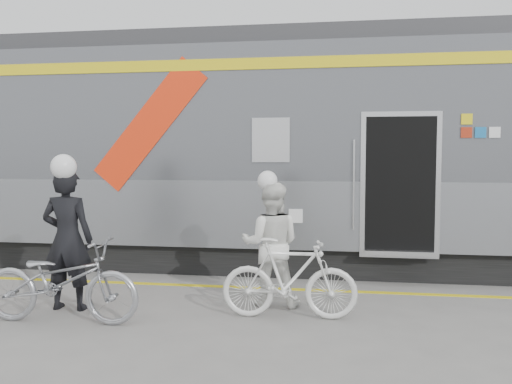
% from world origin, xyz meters
% --- Properties ---
extents(ground, '(90.00, 90.00, 0.00)m').
position_xyz_m(ground, '(0.00, 0.00, 0.00)').
color(ground, slate).
rests_on(ground, ground).
extents(train, '(24.00, 3.17, 4.10)m').
position_xyz_m(train, '(-0.04, 4.19, 2.05)').
color(train, black).
rests_on(train, ground).
extents(safety_strip, '(24.00, 0.12, 0.01)m').
position_xyz_m(safety_strip, '(0.00, 2.15, 0.00)').
color(safety_strip, yellow).
rests_on(safety_strip, ground).
extents(man, '(0.68, 0.46, 1.85)m').
position_xyz_m(man, '(-2.26, 0.68, 0.92)').
color(man, black).
rests_on(man, ground).
extents(bicycle_left, '(1.95, 0.72, 1.02)m').
position_xyz_m(bicycle_left, '(-2.06, 0.13, 0.51)').
color(bicycle_left, '#9B9DA3').
rests_on(bicycle_left, ground).
extents(woman, '(0.83, 0.66, 1.66)m').
position_xyz_m(woman, '(0.33, 1.26, 0.83)').
color(woman, white).
rests_on(woman, ground).
extents(bicycle_right, '(1.69, 0.54, 1.00)m').
position_xyz_m(bicycle_right, '(0.63, 0.71, 0.50)').
color(bicycle_right, silver).
rests_on(bicycle_right, ground).
extents(helmet_man, '(0.32, 0.32, 0.32)m').
position_xyz_m(helmet_man, '(-2.26, 0.68, 2.01)').
color(helmet_man, white).
rests_on(helmet_man, man).
extents(helmet_woman, '(0.27, 0.27, 0.27)m').
position_xyz_m(helmet_woman, '(0.33, 1.26, 1.79)').
color(helmet_woman, white).
rests_on(helmet_woman, woman).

